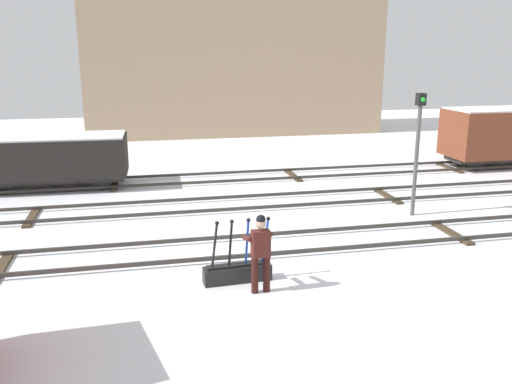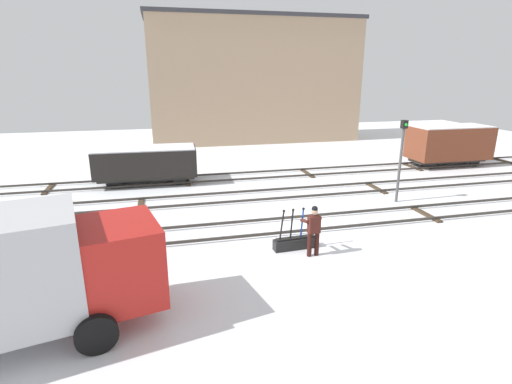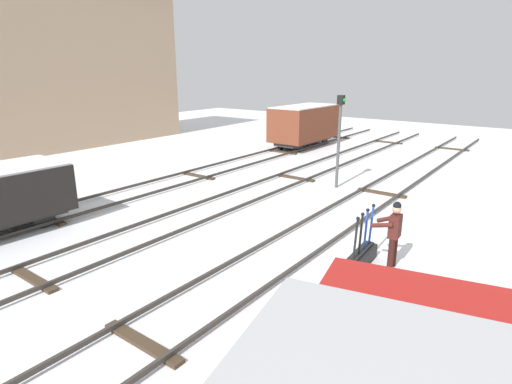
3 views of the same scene
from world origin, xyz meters
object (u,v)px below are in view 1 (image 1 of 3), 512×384
freight_car_back_track (54,158)px  freight_car_mid_siding (503,133)px  switch_lever_frame (238,271)px  signal_post (418,142)px  rail_worker (260,249)px

freight_car_back_track → freight_car_mid_siding: bearing=1.9°
switch_lever_frame → freight_car_back_track: (-5.08, 9.63, 0.92)m
freight_car_mid_siding → signal_post: bearing=-140.8°
signal_post → freight_car_mid_siding: 9.45m
signal_post → switch_lever_frame: bearing=-149.0°
switch_lever_frame → signal_post: (6.23, 3.74, 2.06)m
signal_post → freight_car_back_track: size_ratio=0.71×
switch_lever_frame → rail_worker: size_ratio=0.90×
freight_car_mid_siding → switch_lever_frame: bearing=-144.2°
switch_lever_frame → freight_car_mid_siding: bearing=31.7°
rail_worker → signal_post: (5.85, 4.36, 1.35)m
switch_lever_frame → freight_car_mid_siding: 16.68m
switch_lever_frame → freight_car_mid_siding: size_ratio=0.31×
rail_worker → signal_post: 7.42m
switch_lever_frame → signal_post: bearing=27.3°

